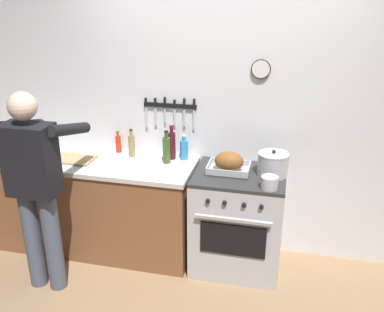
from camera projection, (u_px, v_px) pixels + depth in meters
name	position (u px, v px, depth m)	size (l,w,h in m)	color
wall_back	(222.00, 114.00, 3.74)	(6.00, 0.13, 2.60)	silver
counter_block	(88.00, 203.00, 3.98)	(2.03, 0.65, 0.90)	brown
stove	(238.00, 221.00, 3.68)	(0.76, 0.67, 0.90)	#BCBCC1
person_cook	(36.00, 181.00, 3.25)	(0.51, 0.63, 1.66)	#4C566B
roasting_pan	(229.00, 163.00, 3.52)	(0.35, 0.26, 0.18)	#B7B7BC
stock_pot	(273.00, 164.00, 3.46)	(0.26, 0.26, 0.22)	#B7B7BC
saucepan	(269.00, 183.00, 3.24)	(0.13, 0.13, 0.10)	#B7B7BC
cutting_board	(74.00, 159.00, 3.79)	(0.36, 0.24, 0.02)	tan
bottle_wine_red	(172.00, 145.00, 3.78)	(0.07, 0.07, 0.31)	#47141E
bottle_olive_oil	(167.00, 149.00, 3.69)	(0.07, 0.07, 0.30)	#385623
bottle_hot_sauce	(118.00, 144.00, 3.95)	(0.05, 0.05, 0.21)	red
bottle_dish_soap	(184.00, 149.00, 3.78)	(0.07, 0.07, 0.23)	#338CCC
bottle_vinegar	(132.00, 145.00, 3.85)	(0.06, 0.06, 0.26)	#997F4C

